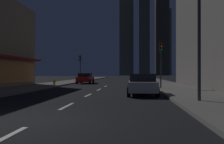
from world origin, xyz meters
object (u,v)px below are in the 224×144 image
at_px(traffic_light_far_left, 80,62).
at_px(street_lamp_right, 182,1).
at_px(traffic_light_near_right, 161,54).
at_px(car_parked_far, 85,78).
at_px(car_parked_near, 142,84).
at_px(fire_hydrant_far_left, 54,82).

distance_m(traffic_light_far_left, street_lamp_right, 28.13).
bearing_deg(traffic_light_near_right, traffic_light_far_left, 123.79).
xyz_separation_m(car_parked_far, traffic_light_far_left, (-1.90, 5.21, 2.45)).
relative_size(traffic_light_far_left, street_lamp_right, 0.64).
bearing_deg(traffic_light_near_right, car_parked_near, -109.81).
height_order(traffic_light_near_right, traffic_light_far_left, same).
bearing_deg(fire_hydrant_far_left, street_lamp_right, -51.72).
xyz_separation_m(traffic_light_near_right, traffic_light_far_left, (-11.00, 16.44, 0.00)).
xyz_separation_m(fire_hydrant_far_left, traffic_light_near_right, (11.40, -4.86, 2.74)).
distance_m(fire_hydrant_far_left, traffic_light_near_right, 12.69).
height_order(car_parked_far, traffic_light_far_left, traffic_light_far_left).
bearing_deg(traffic_light_far_left, fire_hydrant_far_left, -91.98).
bearing_deg(fire_hydrant_far_left, traffic_light_far_left, 88.02).
xyz_separation_m(fire_hydrant_far_left, street_lamp_right, (11.28, -14.29, 4.61)).
xyz_separation_m(traffic_light_far_left, street_lamp_right, (10.88, -25.88, 1.87)).
xyz_separation_m(car_parked_far, traffic_light_near_right, (9.10, -11.23, 2.45)).
distance_m(car_parked_far, traffic_light_near_right, 14.66).
distance_m(car_parked_near, traffic_light_near_right, 6.12).
height_order(traffic_light_near_right, street_lamp_right, street_lamp_right).
bearing_deg(traffic_light_near_right, street_lamp_right, -90.73).
bearing_deg(fire_hydrant_far_left, car_parked_near, -46.84).
relative_size(car_parked_near, car_parked_far, 1.00).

